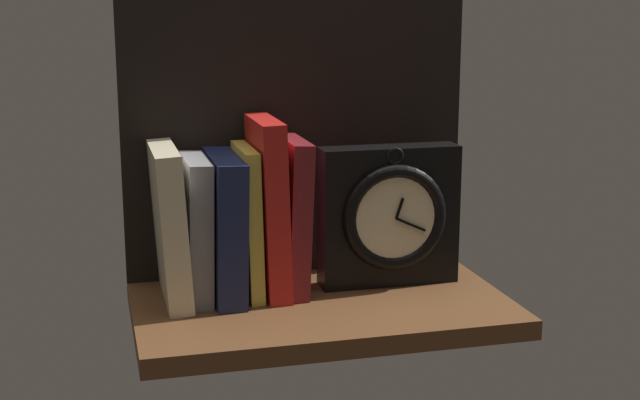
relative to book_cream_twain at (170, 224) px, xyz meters
The scene contains 9 objects.
ground_plane 22.53cm from the book_cream_twain, 16.06° to the right, with size 48.44×28.88×2.50cm, color brown.
back_panel 22.83cm from the book_cream_twain, 24.26° to the left, with size 48.44×1.20×39.93cm, color black.
book_cream_twain is the anchor object (origin of this frame).
book_gray_chess 3.46cm from the book_cream_twain, ahead, with size 2.99×12.57×18.53cm, color gray.
book_navy_bierce 7.09cm from the book_cream_twain, ahead, with size 3.79×15.69×18.68cm, color #192147.
book_yellow_seinlanguage 10.18cm from the book_cream_twain, ahead, with size 1.85×12.19×19.69cm, color gold.
book_red_requiem 13.02cm from the book_cream_twain, ahead, with size 3.04×13.66×23.27cm, color red.
book_maroon_dawkins 16.11cm from the book_cream_twain, ahead, with size 2.74×12.52×20.50cm, color maroon.
framed_clock 29.54cm from the book_cream_twain, ahead, with size 19.08×5.85×19.32cm.
Camera 1 is at (-28.14, -108.10, 38.39)cm, focal length 50.50 mm.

